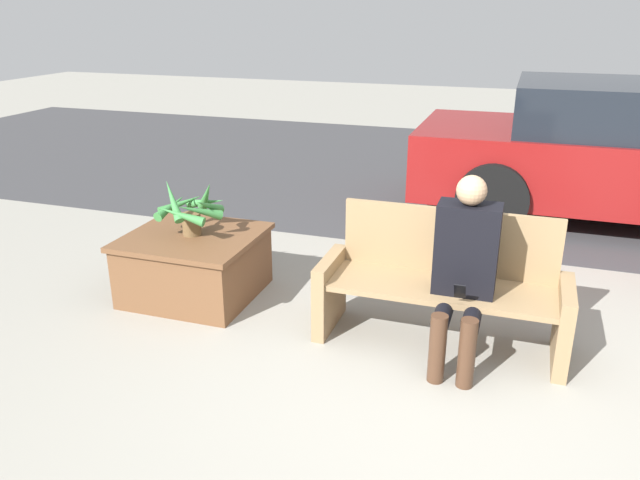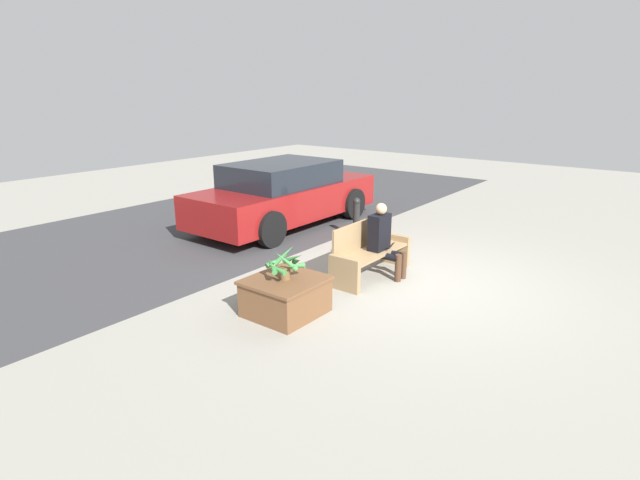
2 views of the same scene
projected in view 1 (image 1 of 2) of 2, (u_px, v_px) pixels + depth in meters
ground_plane at (451, 402)px, 3.63m from camera, size 30.00×30.00×0.00m
road_surface at (504, 176)px, 8.39m from camera, size 20.00×6.00×0.01m
bench at (442, 286)px, 4.18m from camera, size 1.64×0.54×0.89m
person_seated at (464, 265)px, 3.88m from camera, size 0.39×0.58×1.21m
planter_box at (195, 263)px, 4.89m from camera, size 0.99×0.93×0.51m
potted_plant at (191, 208)px, 4.73m from camera, size 0.55×0.54×0.45m
parked_car at (640, 154)px, 6.45m from camera, size 4.58×1.98×1.43m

